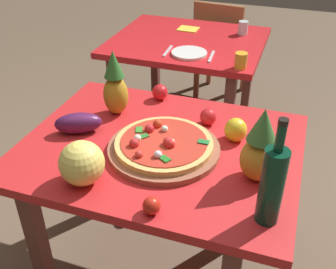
% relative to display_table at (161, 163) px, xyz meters
% --- Properties ---
extents(ground_plane, '(10.00, 10.00, 0.00)m').
position_rel_display_table_xyz_m(ground_plane, '(0.00, 0.00, -0.65)').
color(ground_plane, brown).
extents(display_table, '(1.13, 0.88, 0.75)m').
position_rel_display_table_xyz_m(display_table, '(0.00, 0.00, 0.00)').
color(display_table, brown).
rests_on(display_table, ground_plane).
extents(background_table, '(1.00, 0.86, 0.75)m').
position_rel_display_table_xyz_m(background_table, '(-0.25, 1.24, -0.01)').
color(background_table, brown).
rests_on(background_table, ground_plane).
extents(dining_chair, '(0.44, 0.44, 0.85)m').
position_rel_display_table_xyz_m(dining_chair, '(-0.16, 1.90, -0.17)').
color(dining_chair, '#95543C').
rests_on(dining_chair, ground_plane).
extents(pizza_board, '(0.45, 0.45, 0.02)m').
position_rel_display_table_xyz_m(pizza_board, '(0.03, -0.04, 0.11)').
color(pizza_board, '#95543C').
rests_on(pizza_board, display_table).
extents(pizza, '(0.39, 0.39, 0.06)m').
position_rel_display_table_xyz_m(pizza, '(0.03, -0.04, 0.14)').
color(pizza, '#E6B360').
rests_on(pizza, pizza_board).
extents(wine_bottle, '(0.08, 0.08, 0.37)m').
position_rel_display_table_xyz_m(wine_bottle, '(0.47, -0.29, 0.24)').
color(wine_bottle, '#0C3725').
rests_on(wine_bottle, display_table).
extents(pineapple_left, '(0.13, 0.13, 0.29)m').
position_rel_display_table_xyz_m(pineapple_left, '(0.40, -0.09, 0.23)').
color(pineapple_left, '#C18626').
rests_on(pineapple_left, display_table).
extents(pineapple_right, '(0.11, 0.11, 0.30)m').
position_rel_display_table_xyz_m(pineapple_right, '(-0.28, 0.18, 0.23)').
color(pineapple_right, '#B58922').
rests_on(pineapple_right, display_table).
extents(melon, '(0.16, 0.16, 0.16)m').
position_rel_display_table_xyz_m(melon, '(-0.18, -0.31, 0.18)').
color(melon, '#EAD761').
rests_on(melon, display_table).
extents(bell_pepper, '(0.09, 0.09, 0.10)m').
position_rel_display_table_xyz_m(bell_pepper, '(0.28, 0.14, 0.14)').
color(bell_pepper, yellow).
rests_on(bell_pepper, display_table).
extents(eggplant, '(0.22, 0.17, 0.09)m').
position_rel_display_table_xyz_m(eggplant, '(-0.36, -0.02, 0.14)').
color(eggplant, '#4E1A46').
rests_on(eggplant, display_table).
extents(tomato_by_bottle, '(0.08, 0.08, 0.08)m').
position_rel_display_table_xyz_m(tomato_by_bottle, '(-0.14, 0.37, 0.14)').
color(tomato_by_bottle, red).
rests_on(tomato_by_bottle, display_table).
extents(tomato_near_board, '(0.07, 0.07, 0.07)m').
position_rel_display_table_xyz_m(tomato_near_board, '(0.14, 0.22, 0.13)').
color(tomato_near_board, red).
rests_on(tomato_near_board, display_table).
extents(tomato_at_corner, '(0.06, 0.06, 0.06)m').
position_rel_display_table_xyz_m(tomato_at_corner, '(0.11, -0.38, 0.13)').
color(tomato_at_corner, red).
rests_on(tomato_at_corner, display_table).
extents(drinking_glass_juice, '(0.07, 0.07, 0.09)m').
position_rel_display_table_xyz_m(drinking_glass_juice, '(0.17, 0.88, 0.14)').
color(drinking_glass_juice, gold).
rests_on(drinking_glass_juice, background_table).
extents(drinking_glass_water, '(0.07, 0.07, 0.09)m').
position_rel_display_table_xyz_m(drinking_glass_water, '(0.08, 1.46, 0.14)').
color(drinking_glass_water, silver).
rests_on(drinking_glass_water, background_table).
extents(dinner_plate, '(0.22, 0.22, 0.02)m').
position_rel_display_table_xyz_m(dinner_plate, '(-0.17, 0.98, 0.10)').
color(dinner_plate, white).
rests_on(dinner_plate, background_table).
extents(fork_utensil, '(0.02, 0.18, 0.01)m').
position_rel_display_table_xyz_m(fork_utensil, '(-0.31, 0.98, 0.10)').
color(fork_utensil, silver).
rests_on(fork_utensil, background_table).
extents(knife_utensil, '(0.03, 0.18, 0.01)m').
position_rel_display_table_xyz_m(knife_utensil, '(-0.03, 0.98, 0.10)').
color(knife_utensil, silver).
rests_on(knife_utensil, background_table).
extents(napkin_folded, '(0.14, 0.12, 0.01)m').
position_rel_display_table_xyz_m(napkin_folded, '(-0.31, 1.44, 0.10)').
color(napkin_folded, yellow).
rests_on(napkin_folded, background_table).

